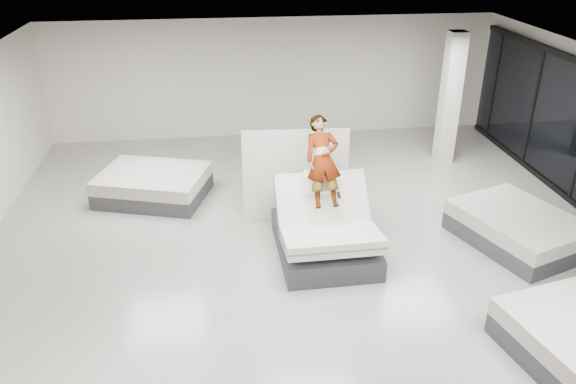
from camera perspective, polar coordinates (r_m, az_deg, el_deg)
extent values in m
plane|color=#B4B2AA|center=(9.78, 2.87, -8.27)|extent=(14.00, 14.00, 0.00)
plane|color=#262629|center=(8.40, 3.36, 10.05)|extent=(14.00, 14.00, 0.00)
cube|color=silver|center=(15.51, -1.54, 11.50)|extent=(12.00, 0.04, 3.20)
cube|color=#36353A|center=(10.27, 3.70, -5.17)|extent=(1.71, 2.25, 0.39)
cube|color=white|center=(10.19, 3.46, -1.05)|extent=(1.68, 0.98, 0.96)
cube|color=slate|center=(10.19, 3.46, -1.05)|extent=(1.70, 0.85, 0.83)
cube|color=white|center=(9.62, 4.41, -4.78)|extent=(1.69, 1.17, 0.40)
cube|color=slate|center=(9.62, 4.41, -4.78)|extent=(1.71, 1.16, 0.20)
cube|color=white|center=(10.11, 3.41, 1.08)|extent=(0.62, 0.43, 0.43)
imported|color=slate|center=(9.98, 3.53, 1.51)|extent=(0.64, 1.61, 1.27)
cube|color=black|center=(9.80, 5.18, -0.30)|extent=(0.05, 0.14, 0.08)
cube|color=white|center=(11.07, 0.75, 1.72)|extent=(2.08, 0.21, 1.89)
cube|color=#36353A|center=(11.38, 22.17, -4.05)|extent=(2.30, 2.64, 0.33)
cube|color=white|center=(11.24, 22.43, -2.71)|extent=(2.30, 2.64, 0.28)
cube|color=#36353A|center=(12.56, -13.46, 0.14)|extent=(2.58, 2.22, 0.33)
cube|color=white|center=(12.44, -13.60, 1.38)|extent=(2.58, 2.22, 0.27)
cube|color=silver|center=(14.15, 16.12, 9.04)|extent=(0.40, 0.40, 3.20)
cube|color=black|center=(14.62, 23.72, 7.77)|extent=(0.09, 0.08, 2.80)
cube|color=black|center=(16.29, 20.33, 10.08)|extent=(0.09, 0.08, 2.80)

